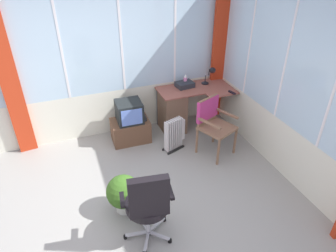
# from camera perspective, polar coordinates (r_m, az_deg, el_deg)

# --- Properties ---
(ground) EXTENTS (5.62, 5.21, 0.06)m
(ground) POSITION_cam_1_polar(r_m,az_deg,el_deg) (4.17, -6.17, -16.66)
(ground) COLOR gray
(north_window_panel) EXTENTS (4.62, 0.07, 2.80)m
(north_window_panel) POSITION_cam_1_polar(r_m,az_deg,el_deg) (5.16, -13.60, 12.01)
(north_window_panel) COLOR silver
(north_window_panel) RESTS_ON ground
(east_window_panel) EXTENTS (0.07, 4.21, 2.80)m
(east_window_panel) POSITION_cam_1_polar(r_m,az_deg,el_deg) (4.32, 24.17, 6.08)
(east_window_panel) COLOR silver
(east_window_panel) RESTS_ON ground
(curtain_north_left) EXTENTS (0.28, 0.10, 2.70)m
(curtain_north_left) POSITION_cam_1_polar(r_m,az_deg,el_deg) (5.12, -27.61, 8.47)
(curtain_north_left) COLOR #B63117
(curtain_north_left) RESTS_ON ground
(curtain_corner) EXTENTS (0.27, 0.09, 2.70)m
(curtain_corner) POSITION_cam_1_polar(r_m,az_deg,el_deg) (5.74, 9.55, 13.93)
(curtain_corner) COLOR #B63117
(curtain_corner) RESTS_ON ground
(desk) EXTENTS (1.30, 0.76, 0.77)m
(desk) POSITION_cam_1_polar(r_m,az_deg,el_deg) (5.56, 1.32, 3.22)
(desk) COLOR brown
(desk) RESTS_ON ground
(desk_lamp) EXTENTS (0.24, 0.21, 0.32)m
(desk_lamp) POSITION_cam_1_polar(r_m,az_deg,el_deg) (5.62, 7.94, 9.57)
(desk_lamp) COLOR black
(desk_lamp) RESTS_ON desk
(tv_remote) EXTENTS (0.08, 0.16, 0.02)m
(tv_remote) POSITION_cam_1_polar(r_m,az_deg,el_deg) (5.42, 11.76, 6.11)
(tv_remote) COLOR black
(tv_remote) RESTS_ON desk
(spray_bottle) EXTENTS (0.06, 0.06, 0.22)m
(spray_bottle) POSITION_cam_1_polar(r_m,az_deg,el_deg) (5.56, 3.23, 8.50)
(spray_bottle) COLOR pink
(spray_bottle) RESTS_ON desk
(paper_tray) EXTENTS (0.33, 0.26, 0.09)m
(paper_tray) POSITION_cam_1_polar(r_m,az_deg,el_deg) (5.53, 3.11, 7.69)
(paper_tray) COLOR #272A31
(paper_tray) RESTS_ON desk
(wooden_armchair) EXTENTS (0.63, 0.63, 0.94)m
(wooden_armchair) POSITION_cam_1_polar(r_m,az_deg,el_deg) (4.93, 8.11, 1.39)
(wooden_armchair) COLOR brown
(wooden_armchair) RESTS_ON ground
(office_chair) EXTENTS (0.62, 0.57, 1.05)m
(office_chair) POSITION_cam_1_polar(r_m,az_deg,el_deg) (3.45, -3.74, -14.04)
(office_chair) COLOR #B7B7BF
(office_chair) RESTS_ON ground
(tv_on_stand) EXTENTS (0.65, 0.46, 0.75)m
(tv_on_stand) POSITION_cam_1_polar(r_m,az_deg,el_deg) (5.31, -7.01, 0.42)
(tv_on_stand) COLOR brown
(tv_on_stand) RESTS_ON ground
(space_heater) EXTENTS (0.41, 0.27, 0.57)m
(space_heater) POSITION_cam_1_polar(r_m,az_deg,el_deg) (5.08, 1.26, -1.49)
(space_heater) COLOR silver
(space_heater) RESTS_ON ground
(potted_plant) EXTENTS (0.44, 0.44, 0.53)m
(potted_plant) POSITION_cam_1_polar(r_m,az_deg,el_deg) (4.05, -8.26, -12.15)
(potted_plant) COLOR beige
(potted_plant) RESTS_ON ground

